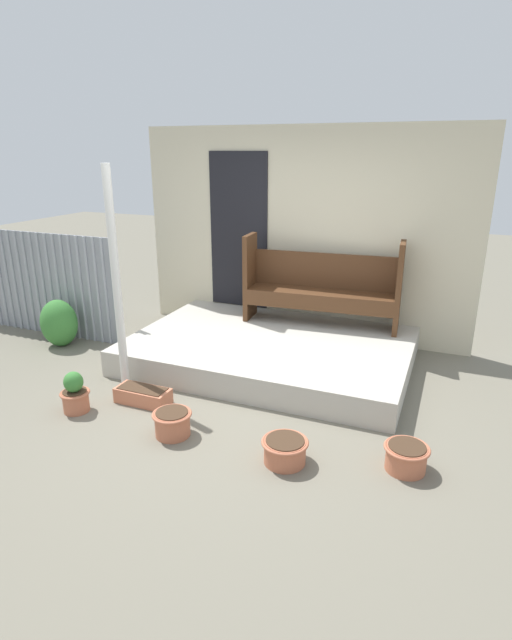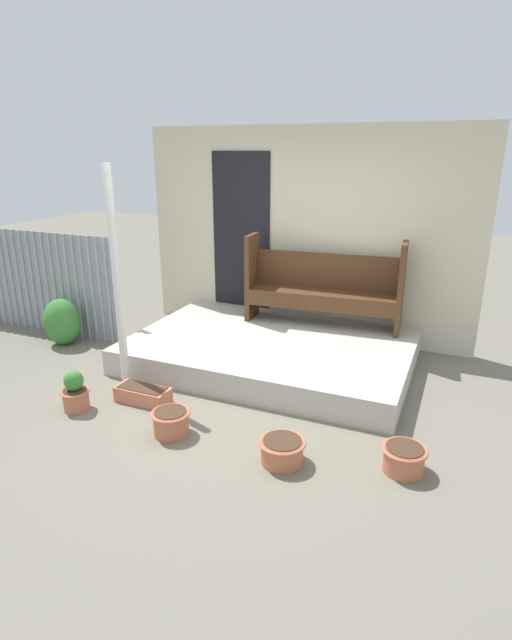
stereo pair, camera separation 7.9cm
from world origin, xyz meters
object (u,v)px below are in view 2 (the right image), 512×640
Objects in this scene: flower_pot_left at (75,393)px; flower_pot_far_right at (404,458)px; planter_box_rect at (143,394)px; shrub_by_fence at (62,322)px; bench at (323,283)px; support_post at (117,283)px; flower_pot_middle at (171,422)px; flower_pot_right at (282,450)px.

flower_pot_far_right is (2.94, 0.23, -0.06)m from flower_pot_left.
shrub_by_fence is at bearing 154.18° from planter_box_rect.
shrub_by_fence is (-1.80, 0.87, 0.22)m from planter_box_rect.
flower_pot_left reaches higher than flower_pot_far_right.
bench is 3.20× the size of shrub_by_fence.
flower_pot_left reaches higher than planter_box_rect.
planter_box_rect is (0.48, 0.37, -0.10)m from flower_pot_left.
support_post is at bearing 173.11° from flower_pot_far_right.
flower_pot_middle is at bearing -0.93° from flower_pot_left.
support_post is 1.10m from flower_pot_left.
flower_pot_right is 3.62m from shrub_by_fence.
flower_pot_far_right is 0.59× the size of shrub_by_fence.
bench reaches higher than flower_pot_right.
bench reaches higher than flower_pot_far_right.
flower_pot_far_right is at bearing 7.46° from flower_pot_middle.
support_post reaches higher than flower_pot_left.
shrub_by_fence reaches higher than flower_pot_middle.
flower_pot_middle is at bearing -32.76° from support_post.
shrub_by_fence reaches higher than planter_box_rect.
support_post reaches higher than shrub_by_fence.
flower_pot_right is at bearing -0.57° from flower_pot_middle.
bench is at bearing 76.49° from flower_pot_middle.
flower_pot_right is 1.63m from planter_box_rect.
flower_pot_right is 0.70× the size of planter_box_rect.
flower_pot_far_right is (0.88, 0.26, 0.00)m from flower_pot_right.
shrub_by_fence is at bearing 159.39° from flower_pot_right.
flower_pot_middle is 0.92× the size of flower_pot_right.
support_post reaches higher than flower_pot_far_right.
bench is at bearing 51.59° from support_post.
support_post is 6.36× the size of flower_pot_far_right.
support_post is at bearing 76.60° from flower_pot_left.
flower_pot_left is at bearing -128.11° from bench.
flower_pot_left is (-1.65, -2.48, -0.62)m from bench.
bench is 2.51m from planter_box_rect.
flower_pot_right is (2.06, -0.03, -0.06)m from flower_pot_left.
shrub_by_fence reaches higher than flower_pot_left.
flower_pot_far_right is (1.89, 0.25, -0.01)m from flower_pot_middle.
shrub_by_fence is (-1.32, 1.25, 0.12)m from flower_pot_left.
bench reaches higher than flower_pot_left.
shrub_by_fence is at bearing 151.95° from flower_pot_middle.
flower_pot_left is 1.82m from shrub_by_fence.
flower_pot_left is at bearing -103.40° from support_post.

